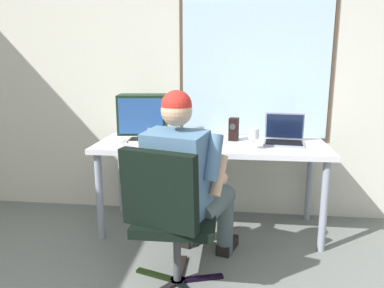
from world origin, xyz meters
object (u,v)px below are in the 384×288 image
(laptop, at_px, (284,135))
(book_stack, at_px, (198,138))
(desk, at_px, (211,152))
(person_seated, at_px, (187,180))
(wine_glass, at_px, (254,135))
(desk_speaker, at_px, (234,129))
(office_chair, at_px, (169,211))
(crt_monitor, at_px, (143,115))

(laptop, relative_size, book_stack, 1.76)
(laptop, bearing_deg, desk, -173.01)
(desk, xyz_separation_m, book_stack, (-0.10, -0.03, 0.12))
(person_seated, bearing_deg, wine_glass, 47.73)
(desk_speaker, relative_size, book_stack, 0.96)
(office_chair, height_order, laptop, laptop)
(crt_monitor, bearing_deg, laptop, 3.60)
(desk, bearing_deg, person_seated, -99.33)
(person_seated, relative_size, wine_glass, 7.86)
(book_stack, bearing_deg, crt_monitor, 175.76)
(crt_monitor, bearing_deg, book_stack, -4.24)
(desk_speaker, xyz_separation_m, book_stack, (-0.28, -0.16, -0.05))
(wine_glass, height_order, desk_speaker, desk_speaker)
(wine_glass, xyz_separation_m, book_stack, (-0.44, 0.15, -0.07))
(person_seated, height_order, crt_monitor, person_seated)
(wine_glass, bearing_deg, book_stack, 160.77)
(person_seated, relative_size, desk_speaker, 6.56)
(crt_monitor, distance_m, laptop, 1.18)
(office_chair, xyz_separation_m, crt_monitor, (-0.38, 0.93, 0.45))
(wine_glass, relative_size, book_stack, 0.80)
(office_chair, relative_size, book_stack, 4.69)
(wine_glass, xyz_separation_m, desk_speaker, (-0.15, 0.31, -0.02))
(laptop, bearing_deg, office_chair, -127.88)
(office_chair, relative_size, wine_glass, 5.88)
(crt_monitor, height_order, laptop, crt_monitor)
(office_chair, relative_size, crt_monitor, 2.23)
(office_chair, height_order, book_stack, office_chair)
(person_seated, xyz_separation_m, crt_monitor, (-0.46, 0.68, 0.33))
(desk, xyz_separation_m, office_chair, (-0.18, -0.93, -0.15))
(office_chair, distance_m, person_seated, 0.29)
(desk, xyz_separation_m, laptop, (0.60, 0.07, 0.14))
(office_chair, height_order, wine_glass, office_chair)
(person_seated, distance_m, desk_speaker, 0.88)
(office_chair, distance_m, book_stack, 0.94)
(office_chair, xyz_separation_m, person_seated, (0.07, 0.25, 0.12))
(person_seated, distance_m, laptop, 1.05)
(book_stack, bearing_deg, laptop, 8.81)
(desk, distance_m, laptop, 0.62)
(laptop, xyz_separation_m, wine_glass, (-0.26, -0.26, 0.05))
(book_stack, bearing_deg, person_seated, -90.91)
(wine_glass, bearing_deg, desk_speaker, 116.00)
(laptop, height_order, desk_speaker, laptop)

